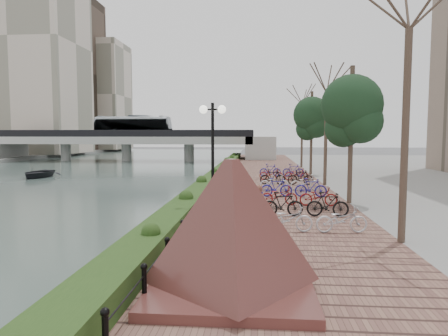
# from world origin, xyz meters

# --- Properties ---
(ground) EXTENTS (220.00, 220.00, 0.00)m
(ground) POSITION_xyz_m (0.00, 0.00, 0.00)
(ground) COLOR #59595B
(ground) RESTS_ON ground
(river_water) EXTENTS (30.00, 130.00, 0.02)m
(river_water) POSITION_xyz_m (-15.00, 25.00, 0.01)
(river_water) COLOR #4E625D
(river_water) RESTS_ON ground
(promenade) EXTENTS (8.00, 75.00, 0.50)m
(promenade) POSITION_xyz_m (4.00, 17.50, 0.25)
(promenade) COLOR brown
(promenade) RESTS_ON ground
(hedge) EXTENTS (1.10, 56.00, 0.60)m
(hedge) POSITION_xyz_m (0.60, 20.00, 0.80)
(hedge) COLOR #1E3D16
(hedge) RESTS_ON promenade
(chain_fence) EXTENTS (0.10, 14.10, 0.70)m
(chain_fence) POSITION_xyz_m (1.40, 2.00, 0.85)
(chain_fence) COLOR black
(chain_fence) RESTS_ON promenade
(granite_monument) EXTENTS (4.22, 4.22, 2.78)m
(granite_monument) POSITION_xyz_m (3.06, -2.20, 1.91)
(granite_monument) COLOR #4A2920
(granite_monument) RESTS_ON promenade
(lamppost) EXTENTS (1.02, 0.32, 4.48)m
(lamppost) POSITION_xyz_m (1.88, 4.69, 3.76)
(lamppost) COLOR black
(lamppost) RESTS_ON promenade
(motorcycle) EXTENTS (1.05, 1.55, 0.93)m
(motorcycle) POSITION_xyz_m (3.90, -1.24, 0.96)
(motorcycle) COLOR black
(motorcycle) RESTS_ON promenade
(pedestrian) EXTENTS (0.64, 0.51, 1.53)m
(pedestrian) POSITION_xyz_m (3.62, 3.51, 1.26)
(pedestrian) COLOR brown
(pedestrian) RESTS_ON promenade
(bicycle_parking) EXTENTS (2.40, 19.89, 1.00)m
(bicycle_parking) POSITION_xyz_m (5.50, 11.88, 0.97)
(bicycle_parking) COLOR silver
(bicycle_parking) RESTS_ON promenade
(street_trees) EXTENTS (3.20, 37.12, 6.80)m
(street_trees) POSITION_xyz_m (8.00, 12.68, 3.69)
(street_trees) COLOR #392D22
(street_trees) RESTS_ON promenade
(bridge) EXTENTS (36.00, 10.77, 6.50)m
(bridge) POSITION_xyz_m (-14.78, 45.00, 3.37)
(bridge) COLOR #AEADA8
(bridge) RESTS_ON ground
(boat) EXTENTS (2.83, 3.95, 0.82)m
(boat) POSITION_xyz_m (-15.62, 22.95, 0.43)
(boat) COLOR #222328
(boat) RESTS_ON river_water
(far_buildings) EXTENTS (35.00, 38.00, 38.00)m
(far_buildings) POSITION_xyz_m (-41.66, 65.91, 16.12)
(far_buildings) COLOR beige
(far_buildings) RESTS_ON far_bank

